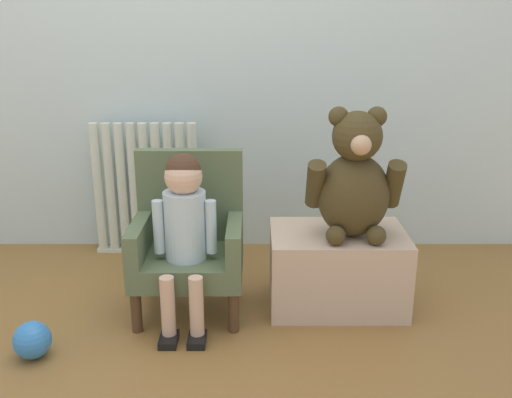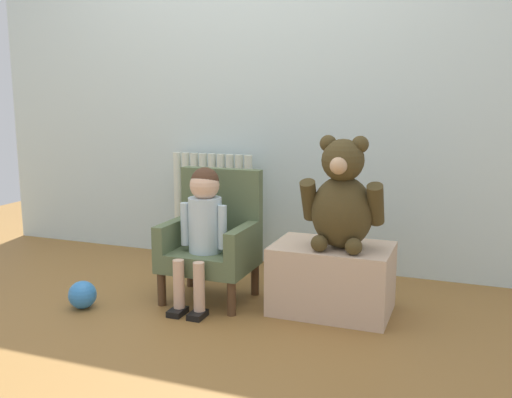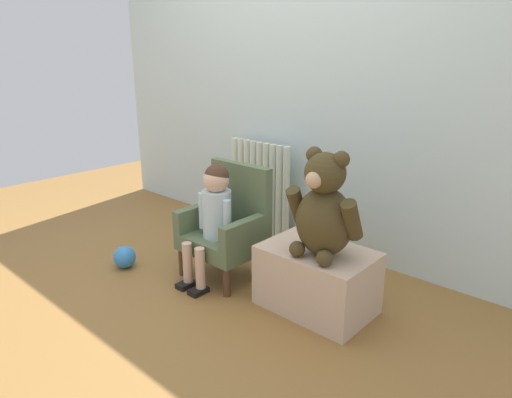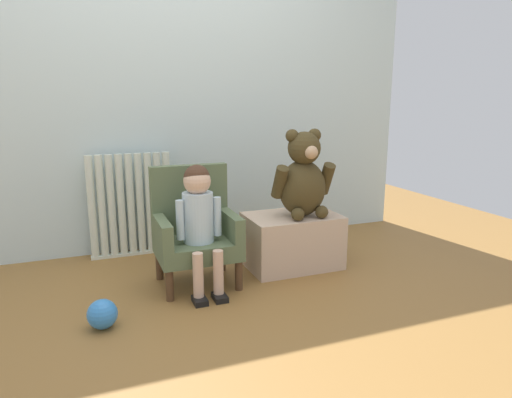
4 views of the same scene
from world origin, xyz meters
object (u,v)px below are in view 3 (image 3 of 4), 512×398
Objects in this scene: radiator at (259,189)px; low_bench at (317,279)px; toy_ball at (125,257)px; large_teddy_bear at (324,210)px; child_armchair at (228,225)px; child_figure at (214,208)px.

radiator is 1.11m from low_bench.
low_bench reaches higher than toy_ball.
low_bench is 0.41m from large_teddy_bear.
large_teddy_bear reaches higher than child_armchair.
child_figure reaches higher than child_armchair.
large_teddy_bear is at bearing -1.22° from child_armchair.
child_figure reaches higher than toy_ball.
child_figure is (-0.00, -0.11, 0.14)m from child_armchair.
child_armchair is 0.18m from child_figure.
radiator is 1.30× the size of large_teddy_bear.
large_teddy_bear is (0.97, -0.62, 0.23)m from radiator.
low_bench is (0.63, 0.13, -0.29)m from child_figure.
child_armchair is at bearing -177.90° from low_bench.
toy_ball is (-1.23, -0.38, -0.50)m from large_teddy_bear.
toy_ball is at bearing -163.01° from large_teddy_bear.
radiator is 1.07m from toy_ball.
large_teddy_bear is (0.68, -0.01, 0.26)m from child_armchair.
low_bench is at bearing -32.37° from radiator.
child_armchair is at bearing 35.59° from toy_ball.
child_armchair is at bearing -64.54° from radiator.
child_figure is at bearing -171.91° from large_teddy_bear.
radiator is at bearing 111.92° from child_figure.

